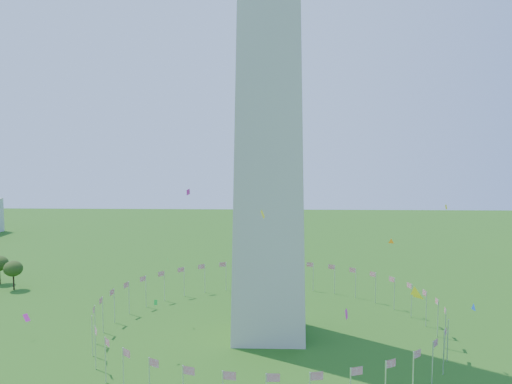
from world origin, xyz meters
TOP-DOWN VIEW (x-y plane):
  - flag_ring at (-0.00, 50.00)m, footprint 80.24×80.24m
  - kites_aloft at (17.73, 24.55)m, footprint 113.35×74.14m

SIDE VIEW (x-z plane):
  - flag_ring at x=0.00m, z-range 0.00..9.00m
  - kites_aloft at x=17.73m, z-range -1.34..38.81m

